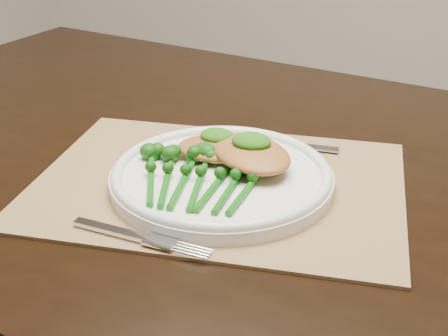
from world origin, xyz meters
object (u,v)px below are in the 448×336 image
at_px(chicken_fillet_left, 221,149).
at_px(placemat, 219,183).
at_px(dinner_plate, 222,176).
at_px(broccolini_bundle, 198,184).

bearing_deg(chicken_fillet_left, placemat, -83.40).
relative_size(placemat, dinner_plate, 1.65).
bearing_deg(broccolini_bundle, placemat, 73.20).
distance_m(placemat, chicken_fillet_left, 0.05).
relative_size(dinner_plate, broccolini_bundle, 1.54).
xyz_separation_m(placemat, broccolini_bundle, (-0.00, -0.05, 0.02)).
bearing_deg(broccolini_bundle, chicken_fillet_left, 84.00).
relative_size(dinner_plate, chicken_fillet_left, 2.44).
distance_m(dinner_plate, chicken_fillet_left, 0.05).
relative_size(placemat, chicken_fillet_left, 4.01).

